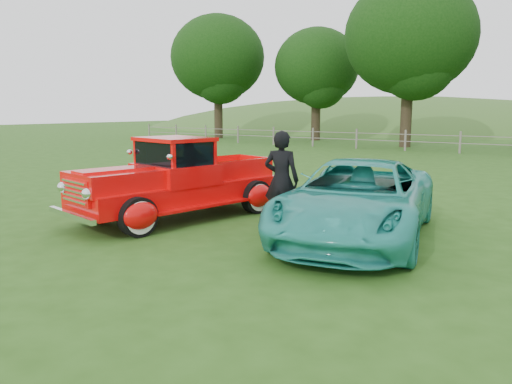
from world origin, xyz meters
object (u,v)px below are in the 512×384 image
Objects in this scene: tree_mid_west at (317,67)px; man at (281,180)px; tree_near_west at (410,36)px; red_pickup at (178,182)px; teal_sedan at (358,200)px; tree_far_west at (218,58)px.

man is (13.11, -26.14, -4.57)m from tree_mid_west.
tree_mid_west is at bearing 159.44° from tree_near_west.
teal_sedan is at bearing 19.83° from red_pickup.
tree_near_west is (16.00, -1.00, 0.31)m from tree_far_west.
tree_far_west is at bearing -165.96° from tree_mid_west.
tree_mid_west reaches higher than red_pickup.
teal_sedan is (6.69, -23.02, -6.08)m from tree_near_west.
teal_sedan is (14.69, -26.02, -4.83)m from tree_mid_west.
man reaches higher than teal_sedan.
man is at bearing 172.10° from teal_sedan.
red_pickup is 2.42m from man.
tree_far_west is 5.06× the size of man.
tree_far_west is 0.95× the size of tree_near_west.
tree_far_west is 32.54m from man.
tree_near_west reaches higher than tree_mid_west.
teal_sedan is at bearing 170.93° from man.
tree_near_west is at bearing -90.94° from man.
tree_mid_west is at bearing 14.04° from tree_far_west.
tree_near_west is 24.74m from teal_sedan.
tree_far_west is 16.03m from tree_near_west.
tree_mid_west is 30.27m from teal_sedan.
tree_far_west reaches higher than tree_mid_west.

